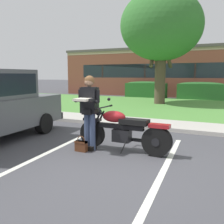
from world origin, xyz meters
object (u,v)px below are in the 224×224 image
Objects in this scene: motorcycle at (126,131)px; hedge_center_left at (201,91)px; brick_building at (204,72)px; handbag at (81,145)px; hedge_left at (146,89)px; rider_person at (89,107)px; shade_tree at (161,26)px.

hedge_center_left is at bearing 90.88° from motorcycle.
motorcycle is 0.10× the size of brick_building.
hedge_center_left is at bearing -84.15° from brick_building.
hedge_center_left is at bearing 87.05° from handbag.
hedge_left is (-3.22, 13.89, 0.51)m from handbag.
brick_building is (-0.01, 19.78, 0.95)m from rider_person.
motorcycle is 1.00m from rider_person.
hedge_left is at bearing 107.12° from motorcycle.
handbag is 0.06× the size of shade_tree.
motorcycle is 19.61m from brick_building.
hedge_left is (-3.32, 13.69, -0.36)m from rider_person.
hedge_left is at bearing 119.00° from shade_tree.
shade_tree is at bearing -61.00° from hedge_left.
hedge_center_left is 6.25m from brick_building.
motorcycle is 13.46m from hedge_center_left.
rider_person reaches higher than hedge_left.
handbag is (-0.10, -0.20, -0.86)m from rider_person.
handbag is at bearing -117.01° from rider_person.
rider_person reaches higher than motorcycle.
rider_person is at bearing 62.99° from handbag.
brick_building is at bearing 83.54° from shade_tree.
shade_tree reaches higher than hedge_left.
rider_person is at bearing -89.97° from brick_building.
hedge_left is (-4.14, 13.45, 0.17)m from motorcycle.
shade_tree is 10.38m from brick_building.
rider_person is 0.07× the size of brick_building.
hedge_center_left is (0.61, 13.69, -0.36)m from rider_person.
brick_building is at bearing 61.41° from hedge_left.
shade_tree is 5.87m from hedge_left.
shade_tree reaches higher than brick_building.
brick_building reaches higher than hedge_left.
hedge_center_left is at bearing 0.00° from hedge_left.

